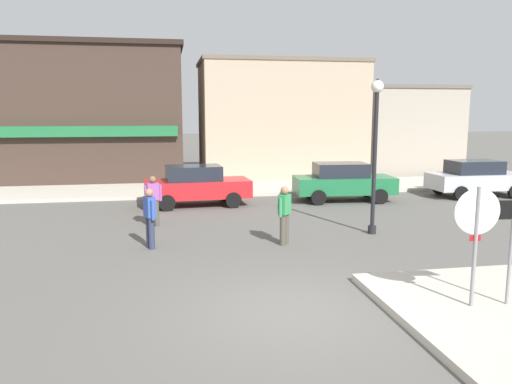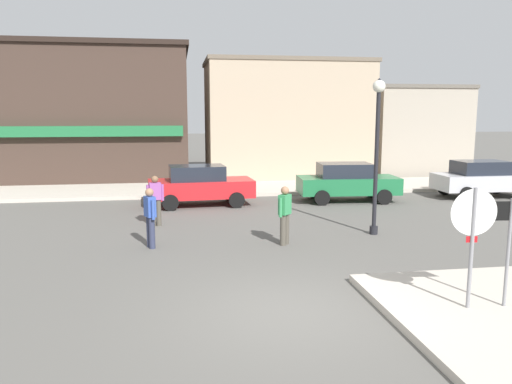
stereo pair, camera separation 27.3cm
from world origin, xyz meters
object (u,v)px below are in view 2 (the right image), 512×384
object	(u,v)px
stop_sign	(472,232)
pedestrian_crossing_far	(150,216)
lamp_post	(377,134)
parked_car_nearest	(200,185)
pedestrian_crossing_near	(155,199)
parked_car_third	(482,178)
pedestrian_kerb_side	(285,214)
parked_car_second	(347,182)
one_way_sign	(509,242)

from	to	relation	value
stop_sign	pedestrian_crossing_far	distance (m)	7.98
lamp_post	parked_car_nearest	bearing A→B (deg)	131.52
pedestrian_crossing_near	pedestrian_crossing_far	distance (m)	2.64
parked_car_nearest	pedestrian_crossing_near	xyz separation A→B (m)	(-1.56, -3.39, 0.06)
parked_car_third	pedestrian_kerb_side	distance (m)	11.80
parked_car_second	pedestrian_crossing_near	world-z (taller)	pedestrian_crossing_near
parked_car_third	pedestrian_crossing_near	bearing A→B (deg)	-165.68
one_way_sign	parked_car_nearest	distance (m)	12.53
parked_car_second	stop_sign	bearing A→B (deg)	-98.63
stop_sign	pedestrian_crossing_far	size ratio (longest dim) A/B	1.43
lamp_post	pedestrian_crossing_near	distance (m)	7.09
one_way_sign	pedestrian_crossing_far	xyz separation A→B (m)	(-6.47, 5.50, -0.46)
one_way_sign	parked_car_third	distance (m)	13.58
stop_sign	parked_car_nearest	bearing A→B (deg)	110.06
lamp_post	pedestrian_crossing_far	size ratio (longest dim) A/B	2.82
one_way_sign	pedestrian_crossing_far	size ratio (longest dim) A/B	1.30
one_way_sign	parked_car_second	bearing A→B (deg)	84.75
pedestrian_kerb_side	one_way_sign	bearing A→B (deg)	-61.27
one_way_sign	pedestrian_crossing_near	size ratio (longest dim) A/B	1.30
lamp_post	parked_car_nearest	size ratio (longest dim) A/B	1.10
one_way_sign	parked_car_nearest	size ratio (longest dim) A/B	0.51
pedestrian_crossing_far	parked_car_third	bearing A→B (deg)	24.22
pedestrian_crossing_near	stop_sign	bearing A→B (deg)	-54.62
pedestrian_crossing_near	pedestrian_kerb_side	distance (m)	4.58
one_way_sign	parked_car_second	size ratio (longest dim) A/B	0.51
parked_car_second	lamp_post	bearing A→B (deg)	-100.97
parked_car_nearest	pedestrian_crossing_far	distance (m)	6.24
lamp_post	pedestrian_kerb_side	distance (m)	3.63
parked_car_nearest	parked_car_second	bearing A→B (deg)	-0.02
one_way_sign	pedestrian_crossing_near	world-z (taller)	one_way_sign
one_way_sign	stop_sign	bearing A→B (deg)	177.51
pedestrian_crossing_far	stop_sign	bearing A→B (deg)	-43.40
lamp_post	pedestrian_crossing_near	bearing A→B (deg)	161.81
one_way_sign	parked_car_third	size ratio (longest dim) A/B	0.52
parked_car_second	pedestrian_crossing_far	size ratio (longest dim) A/B	2.55
parked_car_nearest	pedestrian_crossing_far	xyz separation A→B (m)	(-1.58, -6.03, 0.06)
parked_car_second	parked_car_third	world-z (taller)	same
parked_car_third	pedestrian_crossing_far	xyz separation A→B (m)	(-13.54, -6.09, 0.06)
pedestrian_crossing_far	parked_car_nearest	bearing A→B (deg)	75.30
parked_car_third	stop_sign	bearing A→B (deg)	-123.87
parked_car_second	parked_car_third	distance (m)	6.01
pedestrian_crossing_near	one_way_sign	bearing A→B (deg)	-51.62
parked_car_third	parked_car_nearest	bearing A→B (deg)	-179.72
one_way_sign	parked_car_second	world-z (taller)	one_way_sign
stop_sign	parked_car_third	distance (m)	13.94
parked_car_nearest	parked_car_third	world-z (taller)	same
lamp_post	pedestrian_crossing_near	size ratio (longest dim) A/B	2.82
one_way_sign	parked_car_third	xyz separation A→B (m)	(7.07, 11.59, -0.52)
stop_sign	lamp_post	size ratio (longest dim) A/B	0.51
parked_car_nearest	parked_car_second	world-z (taller)	same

